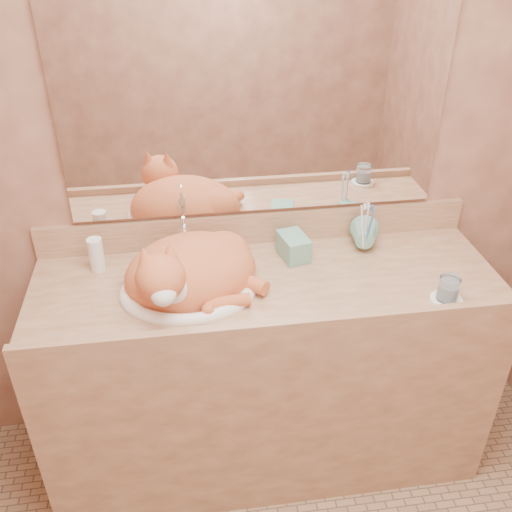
{
  "coord_description": "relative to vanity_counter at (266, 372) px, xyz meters",
  "views": [
    {
      "loc": [
        -0.27,
        -0.84,
        1.96
      ],
      "look_at": [
        -0.04,
        0.7,
        0.97
      ],
      "focal_mm": 40.0,
      "sensor_mm": 36.0,
      "label": 1
    }
  ],
  "objects": [
    {
      "name": "toothbrush_cup",
      "position": [
        0.37,
        0.11,
        0.48
      ],
      "size": [
        0.14,
        0.14,
        0.1
      ],
      "primitive_type": "imported",
      "rotation": [
        0.0,
        0.0,
        -0.3
      ],
      "color": "#66A390",
      "rests_on": "vanity_counter"
    },
    {
      "name": "mirror",
      "position": [
        0.0,
        0.26,
        0.97
      ],
      "size": [
        1.3,
        0.02,
        0.8
      ],
      "primitive_type": "cube",
      "color": "white",
      "rests_on": "wall_back"
    },
    {
      "name": "lotion_bottle",
      "position": [
        -0.57,
        0.15,
        0.49
      ],
      "size": [
        0.05,
        0.05,
        0.12
      ],
      "primitive_type": "cylinder",
      "color": "white",
      "rests_on": "vanity_counter"
    },
    {
      "name": "faucet",
      "position": [
        -0.27,
        0.15,
        0.51
      ],
      "size": [
        0.07,
        0.13,
        0.17
      ],
      "primitive_type": null,
      "rotation": [
        0.0,
        0.0,
        0.21
      ],
      "color": "white",
      "rests_on": "vanity_counter"
    },
    {
      "name": "soap_dispenser",
      "position": [
        0.13,
        0.07,
        0.52
      ],
      "size": [
        0.11,
        0.11,
        0.2
      ],
      "primitive_type": "imported",
      "rotation": [
        0.0,
        0.0,
        0.22
      ],
      "color": "#66A390",
      "rests_on": "vanity_counter"
    },
    {
      "name": "cat",
      "position": [
        -0.26,
        -0.01,
        0.5
      ],
      "size": [
        0.53,
        0.47,
        0.25
      ],
      "primitive_type": null,
      "rotation": [
        0.0,
        0.0,
        0.25
      ],
      "color": "#BE532C",
      "rests_on": "sink_basin"
    },
    {
      "name": "wall_back",
      "position": [
        0.0,
        0.28,
        0.82
      ],
      "size": [
        2.4,
        0.02,
        2.5
      ],
      "primitive_type": "cube",
      "color": "brown",
      "rests_on": "ground"
    },
    {
      "name": "toothbrushes",
      "position": [
        0.37,
        0.11,
        0.55
      ],
      "size": [
        0.03,
        0.03,
        0.21
      ],
      "primitive_type": null,
      "color": "white",
      "rests_on": "toothbrush_cup"
    },
    {
      "name": "water_glass",
      "position": [
        0.55,
        -0.2,
        0.47
      ],
      "size": [
        0.07,
        0.07,
        0.08
      ],
      "primitive_type": "cylinder",
      "color": "white",
      "rests_on": "saucer"
    },
    {
      "name": "saucer",
      "position": [
        0.55,
        -0.2,
        0.43
      ],
      "size": [
        0.1,
        0.1,
        0.01
      ],
      "primitive_type": "cylinder",
      "color": "white",
      "rests_on": "vanity_counter"
    },
    {
      "name": "vanity_counter",
      "position": [
        0.0,
        0.0,
        0.0
      ],
      "size": [
        1.6,
        0.55,
        0.85
      ],
      "primitive_type": null,
      "color": "brown",
      "rests_on": "floor"
    },
    {
      "name": "sink_basin",
      "position": [
        -0.27,
        -0.02,
        0.49
      ],
      "size": [
        0.45,
        0.37,
        0.14
      ],
      "primitive_type": null,
      "rotation": [
        0.0,
        0.0,
        -0.01
      ],
      "color": "white",
      "rests_on": "vanity_counter"
    }
  ]
}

